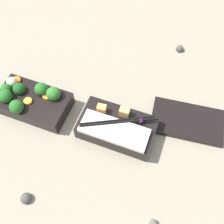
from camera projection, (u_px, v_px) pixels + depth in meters
The scene contains 7 objects.
ground_plane at pixel (79, 116), 0.79m from camera, with size 3.00×3.00×0.00m, color gray.
bento_tray_vegetable at pixel (32, 101), 0.78m from camera, with size 0.21×0.13×0.08m.
bento_tray_rice at pixel (117, 128), 0.74m from camera, with size 0.21×0.12×0.07m.
bento_lid at pixel (187, 121), 0.77m from camera, with size 0.21×0.12×0.02m, color black.
pebble_0 at pixel (26, 198), 0.66m from camera, with size 0.03×0.03×0.03m, color #474442.
pebble_1 at pixel (180, 49), 0.92m from camera, with size 0.03×0.03×0.03m, color #474442.
pebble_2 at pixel (154, 224), 0.63m from camera, with size 0.02×0.02×0.02m, color #595651.
Camera 1 is at (0.23, -0.33, 0.69)m, focal length 42.00 mm.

